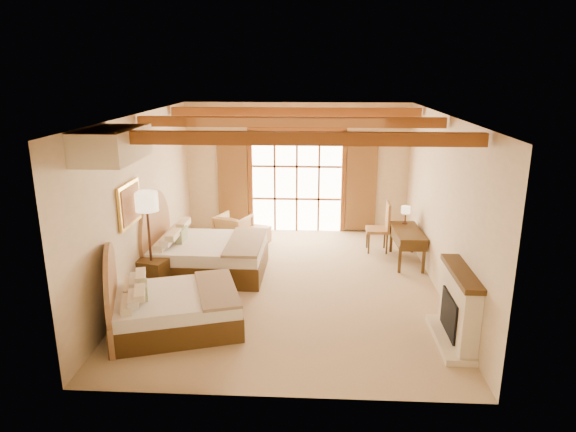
# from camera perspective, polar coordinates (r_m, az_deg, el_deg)

# --- Properties ---
(floor) EXTENTS (7.00, 7.00, 0.00)m
(floor) POSITION_cam_1_polar(r_m,az_deg,el_deg) (9.90, 0.20, -7.62)
(floor) COLOR #C9B284
(floor) RESTS_ON ground
(wall_back) EXTENTS (5.50, 0.00, 5.50)m
(wall_back) POSITION_cam_1_polar(r_m,az_deg,el_deg) (12.79, 1.00, 5.35)
(wall_back) COLOR beige
(wall_back) RESTS_ON ground
(wall_left) EXTENTS (0.00, 7.00, 7.00)m
(wall_left) POSITION_cam_1_polar(r_m,az_deg,el_deg) (9.90, -15.91, 1.54)
(wall_left) COLOR beige
(wall_left) RESTS_ON ground
(wall_right) EXTENTS (0.00, 7.00, 7.00)m
(wall_right) POSITION_cam_1_polar(r_m,az_deg,el_deg) (9.64, 16.76, 1.09)
(wall_right) COLOR beige
(wall_right) RESTS_ON ground
(ceiling) EXTENTS (7.00, 7.00, 0.00)m
(ceiling) POSITION_cam_1_polar(r_m,az_deg,el_deg) (9.10, 0.22, 11.16)
(ceiling) COLOR #AE6536
(ceiling) RESTS_ON ground
(ceiling_beams) EXTENTS (5.39, 4.60, 0.18)m
(ceiling_beams) POSITION_cam_1_polar(r_m,az_deg,el_deg) (9.11, 0.22, 10.41)
(ceiling_beams) COLOR brown
(ceiling_beams) RESTS_ON ceiling
(french_doors) EXTENTS (3.95, 0.08, 2.60)m
(french_doors) POSITION_cam_1_polar(r_m,az_deg,el_deg) (12.80, 0.98, 3.76)
(french_doors) COLOR white
(french_doors) RESTS_ON ground
(fireplace) EXTENTS (0.46, 1.40, 1.16)m
(fireplace) POSITION_cam_1_polar(r_m,az_deg,el_deg) (8.15, 18.30, -9.99)
(fireplace) COLOR beige
(fireplace) RESTS_ON ground
(painting) EXTENTS (0.06, 0.95, 0.75)m
(painting) POSITION_cam_1_polar(r_m,az_deg,el_deg) (9.16, -17.18, 1.26)
(painting) COLOR gold
(painting) RESTS_ON wall_left
(canopy_valance) EXTENTS (0.70, 1.40, 0.45)m
(canopy_valance) POSITION_cam_1_polar(r_m,az_deg,el_deg) (7.68, -18.93, 7.52)
(canopy_valance) COLOR #F0E6C0
(canopy_valance) RESTS_ON ceiling
(bed_near) EXTENTS (2.38, 2.00, 1.29)m
(bed_near) POSITION_cam_1_polar(r_m,az_deg,el_deg) (8.42, -13.39, -9.62)
(bed_near) COLOR #432B10
(bed_near) RESTS_ON floor
(bed_far) EXTENTS (2.26, 1.76, 1.48)m
(bed_far) POSITION_cam_1_polar(r_m,az_deg,el_deg) (10.42, -9.75, -3.99)
(bed_far) COLOR #432B10
(bed_far) RESTS_ON floor
(nightstand) EXTENTS (0.64, 0.64, 0.63)m
(nightstand) POSITION_cam_1_polar(r_m,az_deg,el_deg) (9.84, -14.63, -6.35)
(nightstand) COLOR #432B10
(nightstand) RESTS_ON floor
(floor_lamp) EXTENTS (0.40, 0.40, 1.90)m
(floor_lamp) POSITION_cam_1_polar(r_m,az_deg,el_deg) (9.37, -15.40, 0.88)
(floor_lamp) COLOR #3D2419
(floor_lamp) RESTS_ON floor
(armchair) EXTENTS (0.96, 0.97, 0.68)m
(armchair) POSITION_cam_1_polar(r_m,az_deg,el_deg) (12.18, -6.10, -1.40)
(armchair) COLOR #AE854E
(armchair) RESTS_ON floor
(ottoman) EXTENTS (0.66, 0.66, 0.38)m
(ottoman) POSITION_cam_1_polar(r_m,az_deg,el_deg) (12.13, -3.46, -2.16)
(ottoman) COLOR #A57B53
(ottoman) RESTS_ON floor
(desk) EXTENTS (0.62, 1.35, 0.72)m
(desk) POSITION_cam_1_polar(r_m,az_deg,el_deg) (11.16, 13.06, -3.15)
(desk) COLOR #432B10
(desk) RESTS_ON floor
(desk_chair) EXTENTS (0.51, 0.51, 1.13)m
(desk_chair) POSITION_cam_1_polar(r_m,az_deg,el_deg) (11.72, 10.00, -2.21)
(desk_chair) COLOR #935F3F
(desk_chair) RESTS_ON floor
(desk_lamp) EXTENTS (0.19, 0.19, 0.39)m
(desk_lamp) POSITION_cam_1_polar(r_m,az_deg,el_deg) (11.42, 12.95, 0.59)
(desk_lamp) COLOR #3D2419
(desk_lamp) RESTS_ON desk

